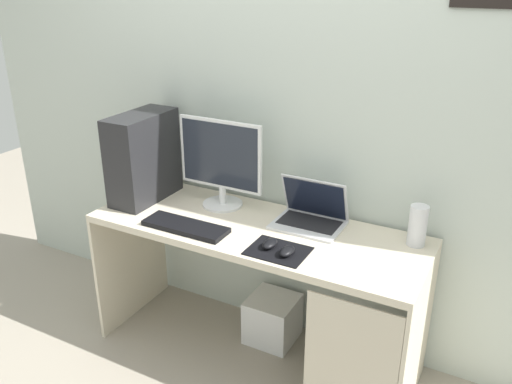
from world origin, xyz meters
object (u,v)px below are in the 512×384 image
at_px(pc_tower, 143,157).
at_px(laptop, 310,215).
at_px(keyboard, 186,226).
at_px(mouse_right, 287,251).
at_px(subwoofer, 273,319).
at_px(speaker, 418,226).
at_px(mouse_left, 270,244).
at_px(monitor, 221,163).

height_order(pc_tower, laptop, pc_tower).
bearing_deg(keyboard, mouse_right, -0.54).
distance_m(pc_tower, subwoofer, 1.11).
relative_size(laptop, speaker, 1.74).
distance_m(pc_tower, mouse_left, 0.88).
xyz_separation_m(pc_tower, subwoofer, (0.70, 0.12, -0.85)).
distance_m(monitor, speaker, 0.99).
xyz_separation_m(monitor, laptop, (0.49, 0.02, -0.19)).
distance_m(mouse_right, subwoofer, 0.76).
bearing_deg(pc_tower, subwoofer, 9.64).
bearing_deg(speaker, laptop, -176.39).
distance_m(monitor, mouse_left, 0.56).
height_order(speaker, mouse_left, speaker).
bearing_deg(mouse_right, keyboard, 179.46).
relative_size(keyboard, mouse_right, 4.38).
xyz_separation_m(speaker, keyboard, (-0.99, -0.36, -0.08)).
height_order(speaker, subwoofer, speaker).
xyz_separation_m(pc_tower, speaker, (1.39, 0.15, -0.14)).
height_order(monitor, laptop, monitor).
relative_size(speaker, mouse_left, 1.96).
distance_m(pc_tower, keyboard, 0.50).
bearing_deg(mouse_right, laptop, 95.55).
height_order(laptop, mouse_left, laptop).
relative_size(pc_tower, speaker, 2.45).
bearing_deg(monitor, speaker, 2.81).
bearing_deg(keyboard, speaker, 19.69).
bearing_deg(mouse_left, speaker, 31.03).
height_order(mouse_right, subwoofer, mouse_right).
relative_size(laptop, mouse_left, 3.41).
height_order(pc_tower, monitor, pc_tower).
xyz_separation_m(monitor, keyboard, (-0.01, -0.31, -0.23)).
bearing_deg(subwoofer, pc_tower, -170.36).
relative_size(monitor, speaker, 2.45).
bearing_deg(mouse_left, subwoofer, 113.18).
bearing_deg(monitor, mouse_right, -31.06).
xyz_separation_m(mouse_right, subwoofer, (-0.23, 0.33, -0.64)).
xyz_separation_m(laptop, speaker, (0.50, 0.03, 0.05)).
bearing_deg(subwoofer, mouse_right, -55.64).
bearing_deg(subwoofer, speaker, 2.58).
bearing_deg(keyboard, pc_tower, 152.67).
xyz_separation_m(monitor, mouse_left, (0.42, -0.29, -0.22)).
height_order(laptop, mouse_right, laptop).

